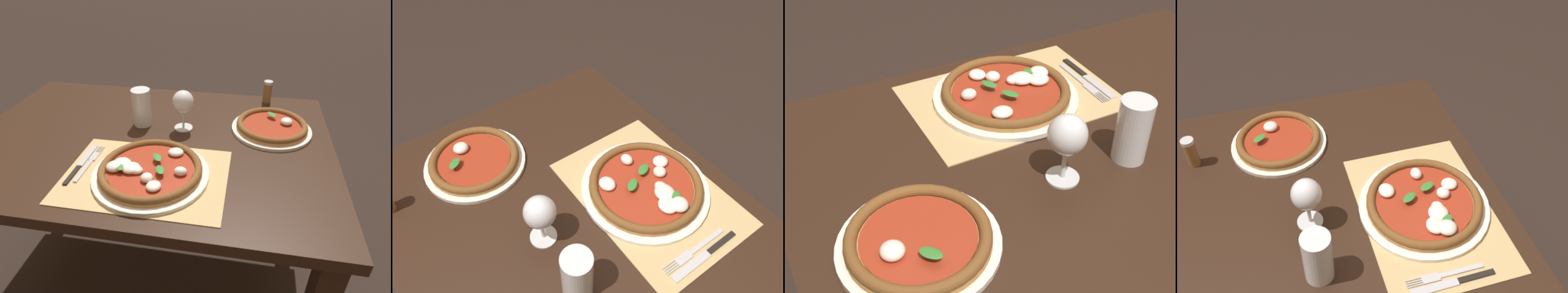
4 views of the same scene
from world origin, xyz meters
The scene contains 8 objects.
dining_table centered at (0.00, 0.00, 0.64)m, with size 1.32×0.90×0.74m.
paper_placemat centered at (0.06, -0.22, 0.74)m, with size 0.50×0.35×0.00m, color tan.
pizza_near centered at (0.07, -0.22, 0.76)m, with size 0.36×0.36×0.05m.
pizza_far centered at (0.44, 0.13, 0.76)m, with size 0.30×0.30×0.05m.
wine_glass centered at (0.11, 0.09, 0.85)m, with size 0.08×0.08×0.16m.
pint_glass centered at (-0.05, 0.10, 0.81)m, with size 0.07×0.07×0.15m.
fork centered at (-0.14, -0.19, 0.75)m, with size 0.02×0.20×0.00m.
knife centered at (-0.17, -0.20, 0.75)m, with size 0.02×0.22×0.01m.
Camera 3 is at (0.64, 0.77, 1.49)m, focal length 50.00 mm.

